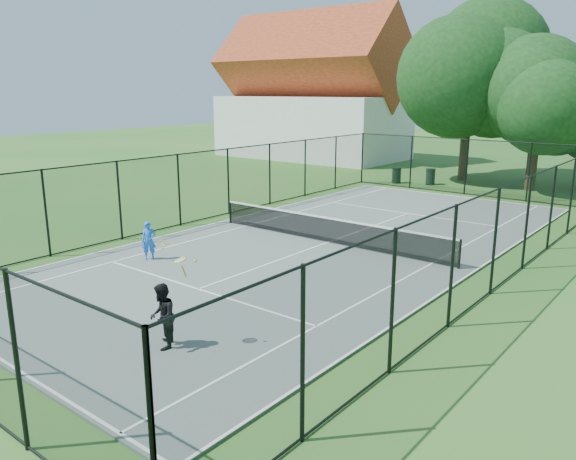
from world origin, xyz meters
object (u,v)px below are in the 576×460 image
Objects in this scene: player_blue at (149,241)px; trash_bin_left at (396,175)px; player_black at (162,316)px; trash_bin_right at (430,176)px; tennis_net at (328,229)px.

trash_bin_left is at bearing 93.85° from player_blue.
player_blue is 6.83m from player_black.
trash_bin_right is at bearing 88.48° from player_blue.
player_black is (5.03, -24.29, 0.30)m from trash_bin_right.
player_black reaches higher than player_blue.
player_blue is at bearing -122.13° from tennis_net.
player_black is at bearing -73.69° from trash_bin_left.
player_blue is (1.32, -19.56, 0.21)m from trash_bin_left.
player_blue reaches higher than trash_bin_right.
player_black reaches higher than tennis_net.
tennis_net is 10.47× the size of trash_bin_right.
trash_bin_right is at bearing 101.69° from player_black.
trash_bin_left is 19.61m from player_blue.
player_black is at bearing -77.06° from tennis_net.
trash_bin_left is at bearing 106.31° from player_black.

